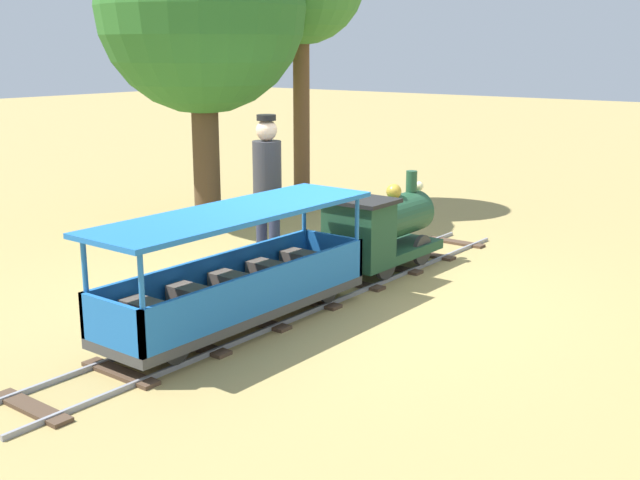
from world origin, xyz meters
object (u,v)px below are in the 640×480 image
(conductor_person, at_px, (267,179))
(oak_tree_distant, at_px, (201,9))
(locomotive, at_px, (380,228))
(passenger_car, at_px, (238,280))

(conductor_person, height_order, oak_tree_distant, oak_tree_distant)
(locomotive, relative_size, conductor_person, 0.89)
(locomotive, distance_m, oak_tree_distant, 3.88)
(passenger_car, relative_size, oak_tree_distant, 0.66)
(passenger_car, height_order, conductor_person, conductor_person)
(locomotive, height_order, passenger_car, passenger_car)
(locomotive, relative_size, oak_tree_distant, 0.35)
(conductor_person, bearing_deg, oak_tree_distant, 151.81)
(locomotive, height_order, conductor_person, conductor_person)
(locomotive, xyz_separation_m, conductor_person, (-1.07, -0.53, 0.47))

